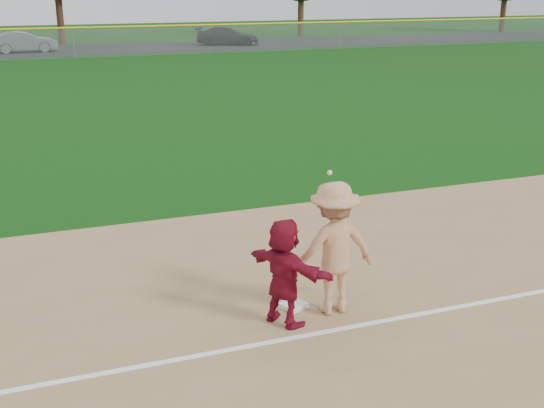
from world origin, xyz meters
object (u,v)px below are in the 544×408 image
object	(u,v)px
base_runner	(284,272)
car_mid	(24,42)
car_right	(228,36)
first_base	(293,305)

from	to	relation	value
base_runner	car_mid	xyz separation A→B (m)	(-2.64, 45.55, -0.09)
base_runner	car_right	distance (m)	48.07
car_right	first_base	bearing A→B (deg)	-172.99
base_runner	car_right	xyz separation A→B (m)	(13.14, 46.24, -0.10)
first_base	car_mid	bearing A→B (deg)	93.74
first_base	car_mid	world-z (taller)	car_mid
first_base	base_runner	size ratio (longest dim) A/B	0.21
first_base	car_mid	distance (m)	45.24
car_mid	car_right	xyz separation A→B (m)	(15.78, 0.69, -0.02)
base_runner	car_right	bearing A→B (deg)	-43.97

